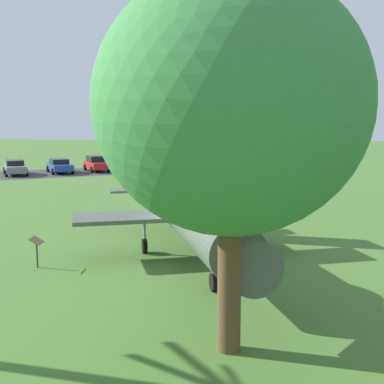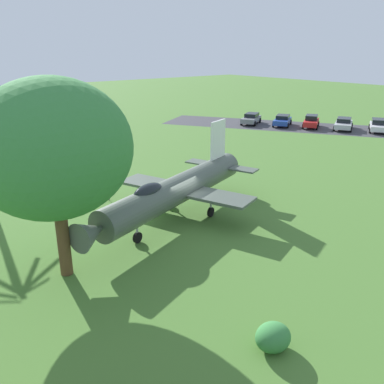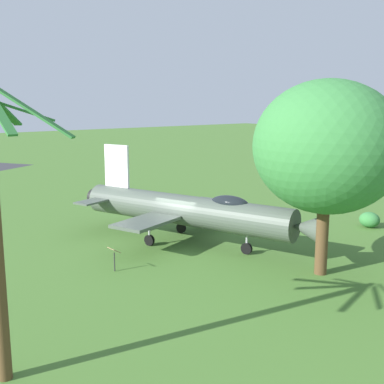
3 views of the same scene
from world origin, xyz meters
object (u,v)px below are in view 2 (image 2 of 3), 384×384
at_px(shrub_near_fence, 273,337).
at_px(parked_car_blue, 282,120).
at_px(display_jet, 174,191).
at_px(parked_car_gray, 251,118).
at_px(parked_car_red, 311,121).
at_px(info_plaque, 108,188).
at_px(parked_car_silver, 344,123).
at_px(parked_car_white, 378,125).
at_px(shade_tree, 53,150).

xyz_separation_m(shrub_near_fence, parked_car_blue, (27.53, -33.94, 0.24)).
relative_size(display_jet, parked_car_gray, 3.07).
bearing_deg(parked_car_red, display_jet, -8.84).
bearing_deg(info_plaque, parked_car_silver, -82.81).
bearing_deg(parked_car_white, shrub_near_fence, -6.40).
relative_size(shrub_near_fence, info_plaque, 1.14).
height_order(display_jet, shrub_near_fence, display_jet).
xyz_separation_m(shrub_near_fence, info_plaque, (16.58, -2.59, 0.37)).
bearing_deg(parked_car_gray, parked_car_red, 92.77).
bearing_deg(shrub_near_fence, display_jet, -19.96).
xyz_separation_m(parked_car_white, parked_car_gray, (13.47, 8.35, -0.03)).
relative_size(parked_car_red, parked_car_blue, 0.96).
relative_size(shrub_near_fence, parked_car_silver, 0.26).
relative_size(shade_tree, shrub_near_fence, 6.75).
relative_size(shrub_near_fence, parked_car_gray, 0.28).
bearing_deg(shade_tree, shrub_near_fence, -159.33).
bearing_deg(shade_tree, parked_car_red, -68.90).
relative_size(parked_car_white, parked_car_blue, 1.07).
bearing_deg(display_jet, parked_car_red, -176.57).
bearing_deg(display_jet, parked_car_silver, 177.08).
bearing_deg(display_jet, parked_car_blue, -170.48).
relative_size(parked_car_silver, parked_car_blue, 1.08).
relative_size(shade_tree, info_plaque, 7.70).
distance_m(shade_tree, parked_car_red, 42.48).
distance_m(shrub_near_fence, parked_car_white, 43.79).
height_order(parked_car_silver, parked_car_gray, parked_car_gray).
relative_size(shade_tree, parked_car_silver, 1.74).
bearing_deg(parked_car_silver, parked_car_gray, -86.95).
bearing_deg(parked_car_white, parked_car_silver, -88.27).
bearing_deg(info_plaque, shade_tree, 140.46).
distance_m(display_jet, parked_car_white, 36.68).
xyz_separation_m(parked_car_white, parked_car_red, (6.80, 4.22, 0.03)).
xyz_separation_m(display_jet, parked_car_silver, (9.99, -33.94, -1.15)).
bearing_deg(shade_tree, parked_car_blue, -63.94).
bearing_deg(parked_car_blue, display_jet, -2.39).
height_order(info_plaque, parked_car_gray, parked_car_gray).
height_order(shrub_near_fence, parked_car_white, parked_car_white).
distance_m(parked_car_red, parked_car_blue, 3.67).
distance_m(info_plaque, parked_car_gray, 32.56).
distance_m(parked_car_blue, parked_car_gray, 4.18).
bearing_deg(parked_car_blue, parked_car_red, 90.59).
xyz_separation_m(shade_tree, parked_car_white, (8.38, -43.57, -5.05)).
relative_size(info_plaque, parked_car_blue, 0.24).
relative_size(shrub_near_fence, parked_car_red, 0.29).
height_order(shade_tree, parked_car_blue, shade_tree).
height_order(info_plaque, parked_car_red, parked_car_red).
bearing_deg(info_plaque, shrub_near_fence, 171.14).
bearing_deg(info_plaque, parked_car_gray, -63.55).
height_order(shrub_near_fence, info_plaque, info_plaque).
height_order(parked_car_white, parked_car_blue, parked_car_white).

